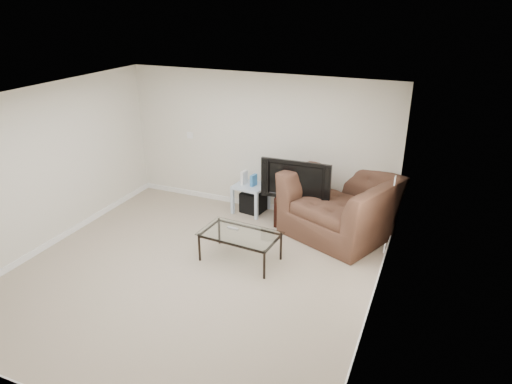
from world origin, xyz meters
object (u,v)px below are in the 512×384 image
at_px(television, 297,178).
at_px(side_table, 251,198).
at_px(subwoofer, 253,202).
at_px(coffee_table, 240,247).
at_px(recliner, 341,194).
at_px(tv_stand, 296,211).

bearing_deg(television, side_table, 162.82).
height_order(subwoofer, coffee_table, coffee_table).
height_order(subwoofer, recliner, recliner).
xyz_separation_m(television, coffee_table, (-0.42, -1.38, -0.66)).
bearing_deg(television, subwoofer, 161.21).
distance_m(tv_stand, television, 0.62).
distance_m(tv_stand, coffee_table, 1.47).
bearing_deg(tv_stand, television, -90.00).
height_order(side_table, recliner, recliner).
height_order(television, side_table, television).
bearing_deg(coffee_table, side_table, 107.85).
xyz_separation_m(recliner, coffee_table, (-1.16, -1.41, -0.48)).
distance_m(television, coffee_table, 1.59).
xyz_separation_m(side_table, coffee_table, (0.53, -1.64, -0.04)).
height_order(side_table, subwoofer, side_table).
relative_size(tv_stand, subwoofer, 1.73).
bearing_deg(coffee_table, television, 73.02).
relative_size(side_table, recliner, 0.34).
height_order(recliner, coffee_table, recliner).
bearing_deg(tv_stand, subwoofer, 165.50).
bearing_deg(side_table, subwoofer, 27.37).
distance_m(television, subwoofer, 1.19).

